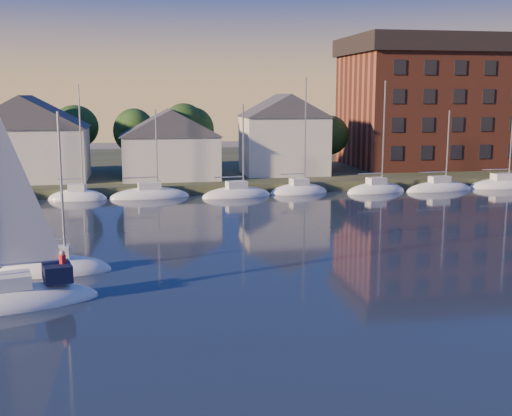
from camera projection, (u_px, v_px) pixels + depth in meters
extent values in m
cube|color=#333E24|center=(206.00, 168.00, 94.12)|extent=(160.00, 50.00, 2.00)
cube|color=brown|center=(227.00, 191.00, 71.84)|extent=(120.00, 3.00, 1.00)
cube|color=white|center=(29.00, 154.00, 73.04)|extent=(13.00, 9.00, 6.00)
cube|color=white|center=(171.00, 157.00, 75.01)|extent=(11.00, 8.00, 5.00)
cube|color=white|center=(283.00, 145.00, 79.26)|extent=(10.00, 8.00, 7.00)
cube|color=brown|center=(457.00, 111.00, 88.99)|extent=(30.00, 16.00, 15.00)
cube|color=black|center=(460.00, 46.00, 87.47)|extent=(31.00, 17.00, 2.40)
cylinder|color=#3A251A|center=(2.00, 161.00, 77.39)|extent=(0.50, 0.50, 3.50)
cylinder|color=#3A251A|center=(70.00, 160.00, 78.82)|extent=(0.50, 0.50, 3.50)
sphere|color=#183613|center=(68.00, 124.00, 78.04)|extent=(5.40, 5.40, 5.40)
cylinder|color=#3A251A|center=(136.00, 159.00, 80.24)|extent=(0.50, 0.50, 3.50)
sphere|color=#183613|center=(135.00, 123.00, 79.46)|extent=(5.40, 5.40, 5.40)
cylinder|color=#3A251A|center=(200.00, 158.00, 81.66)|extent=(0.50, 0.50, 3.50)
sphere|color=#183613|center=(199.00, 123.00, 80.88)|extent=(5.40, 5.40, 5.40)
cylinder|color=#3A251A|center=(261.00, 157.00, 83.08)|extent=(0.50, 0.50, 3.50)
sphere|color=#183613|center=(262.00, 122.00, 82.30)|extent=(5.40, 5.40, 5.40)
cylinder|color=#3A251A|center=(321.00, 156.00, 84.50)|extent=(0.50, 0.50, 3.50)
sphere|color=#183613|center=(322.00, 122.00, 83.73)|extent=(5.40, 5.40, 5.40)
cylinder|color=#3A251A|center=(378.00, 155.00, 85.93)|extent=(0.50, 0.50, 3.50)
sphere|color=#183613|center=(380.00, 121.00, 85.15)|extent=(5.40, 5.40, 5.40)
cylinder|color=#3A251A|center=(434.00, 154.00, 87.35)|extent=(0.50, 0.50, 3.50)
sphere|color=#183613|center=(436.00, 121.00, 86.57)|extent=(5.40, 5.40, 5.40)
cylinder|color=#3A251A|center=(488.00, 153.00, 88.77)|extent=(0.50, 0.50, 3.50)
sphere|color=#183613|center=(490.00, 120.00, 87.99)|extent=(5.40, 5.40, 5.40)
cylinder|color=#A5A8AD|center=(0.00, 143.00, 63.76)|extent=(0.16, 0.16, 10.00)
ellipsoid|color=white|center=(78.00, 200.00, 66.09)|extent=(7.50, 2.40, 2.20)
cube|color=silver|center=(77.00, 187.00, 65.87)|extent=(2.10, 1.32, 0.70)
cylinder|color=#A5A8AD|center=(83.00, 142.00, 65.19)|extent=(0.16, 0.16, 10.00)
cylinder|color=#A5A8AD|center=(68.00, 179.00, 65.57)|extent=(3.15, 0.12, 0.12)
ellipsoid|color=white|center=(156.00, 198.00, 67.51)|extent=(7.50, 2.40, 2.20)
cube|color=silver|center=(156.00, 185.00, 67.29)|extent=(2.10, 1.32, 0.70)
cylinder|color=#A5A8AD|center=(162.00, 141.00, 66.61)|extent=(0.16, 0.16, 10.00)
cylinder|color=#A5A8AD|center=(148.00, 178.00, 66.99)|extent=(3.15, 0.12, 0.12)
ellipsoid|color=white|center=(231.00, 195.00, 68.94)|extent=(7.50, 2.40, 2.20)
cube|color=silver|center=(231.00, 183.00, 68.71)|extent=(2.10, 1.32, 0.70)
cylinder|color=#A5A8AD|center=(238.00, 140.00, 68.03)|extent=(0.16, 0.16, 10.00)
cylinder|color=#A5A8AD|center=(223.00, 176.00, 68.41)|extent=(3.15, 0.12, 0.12)
ellipsoid|color=white|center=(303.00, 193.00, 70.36)|extent=(7.50, 2.40, 2.20)
cube|color=silver|center=(303.00, 182.00, 70.13)|extent=(2.10, 1.32, 0.70)
cylinder|color=#A5A8AD|center=(311.00, 139.00, 69.45)|extent=(0.16, 0.16, 10.00)
cylinder|color=#A5A8AD|center=(296.00, 174.00, 69.84)|extent=(3.15, 0.12, 0.12)
ellipsoid|color=white|center=(373.00, 191.00, 71.78)|extent=(7.50, 2.40, 2.20)
cube|color=silver|center=(373.00, 180.00, 71.55)|extent=(2.10, 1.32, 0.70)
cylinder|color=#A5A8AD|center=(381.00, 138.00, 70.88)|extent=(0.16, 0.16, 10.00)
cylinder|color=#A5A8AD|center=(366.00, 173.00, 71.26)|extent=(3.15, 0.12, 0.12)
ellipsoid|color=white|center=(439.00, 190.00, 73.20)|extent=(7.50, 2.40, 2.20)
cube|color=silver|center=(440.00, 178.00, 72.98)|extent=(2.10, 1.32, 0.70)
cylinder|color=#A5A8AD|center=(448.00, 137.00, 72.30)|extent=(0.16, 0.16, 10.00)
cylinder|color=#A5A8AD|center=(433.00, 171.00, 72.68)|extent=(3.15, 0.12, 0.12)
ellipsoid|color=white|center=(503.00, 188.00, 74.62)|extent=(7.50, 2.40, 2.20)
cube|color=silver|center=(504.00, 177.00, 74.40)|extent=(2.10, 1.32, 0.70)
cylinder|color=#A5A8AD|center=(498.00, 170.00, 74.10)|extent=(3.15, 0.12, 0.12)
ellipsoid|color=white|center=(5.00, 306.00, 32.88)|extent=(9.93, 5.17, 2.20)
cube|color=silver|center=(3.00, 282.00, 32.66)|extent=(2.97, 2.25, 0.70)
cylinder|color=#A5A8AD|center=(24.00, 263.00, 32.92)|extent=(3.90, 1.04, 0.12)
cube|color=black|center=(57.00, 272.00, 33.68)|extent=(1.79, 2.11, 0.90)
ellipsoid|color=white|center=(54.00, 273.00, 38.94)|extent=(6.91, 2.47, 2.20)
cube|color=silver|center=(53.00, 252.00, 38.71)|extent=(1.95, 1.30, 0.70)
cylinder|color=#A5A8AD|center=(61.00, 186.00, 38.15)|extent=(0.16, 0.16, 8.79)
cylinder|color=#A5A8AD|center=(39.00, 239.00, 38.41)|extent=(2.87, 0.22, 0.12)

